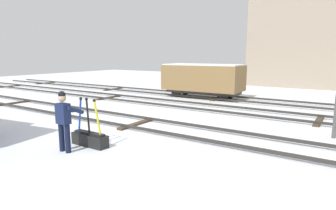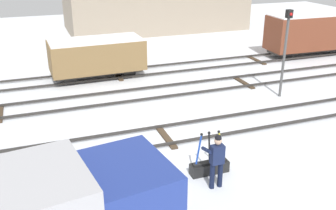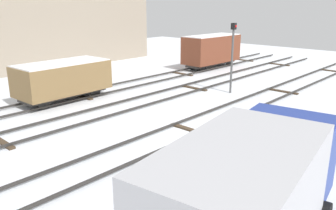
{
  "view_description": "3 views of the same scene",
  "coord_description": "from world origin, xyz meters",
  "px_view_note": "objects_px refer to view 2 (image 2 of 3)",
  "views": [
    {
      "loc": [
        6.91,
        -8.3,
        2.68
      ],
      "look_at": [
        0.83,
        0.98,
        0.72
      ],
      "focal_mm": 30.42,
      "sensor_mm": 36.0,
      "label": 1
    },
    {
      "loc": [
        -4.29,
        -12.03,
        6.57
      ],
      "look_at": [
        0.57,
        1.29,
        0.73
      ],
      "focal_mm": 41.21,
      "sensor_mm": 36.0,
      "label": 2
    },
    {
      "loc": [
        -10.5,
        -8.46,
        5.08
      ],
      "look_at": [
        -0.17,
        1.03,
        0.93
      ],
      "focal_mm": 36.79,
      "sensor_mm": 36.0,
      "label": 3
    }
  ],
  "objects_px": {
    "freight_car_back_track": "(97,56)",
    "freight_car_near_switch": "(308,32)",
    "signal_post": "(286,45)",
    "switch_lever_frame": "(209,166)",
    "rail_worker": "(217,158)"
  },
  "relations": [
    {
      "from": "signal_post",
      "to": "freight_car_near_switch",
      "type": "height_order",
      "value": "signal_post"
    },
    {
      "from": "signal_post",
      "to": "freight_car_near_switch",
      "type": "relative_size",
      "value": 0.75
    },
    {
      "from": "signal_post",
      "to": "freight_car_back_track",
      "type": "height_order",
      "value": "signal_post"
    },
    {
      "from": "switch_lever_frame",
      "to": "signal_post",
      "type": "relative_size",
      "value": 0.36
    },
    {
      "from": "rail_worker",
      "to": "freight_car_back_track",
      "type": "height_order",
      "value": "freight_car_back_track"
    },
    {
      "from": "freight_car_near_switch",
      "to": "signal_post",
      "type": "bearing_deg",
      "value": -134.84
    },
    {
      "from": "switch_lever_frame",
      "to": "signal_post",
      "type": "distance_m",
      "value": 8.1
    },
    {
      "from": "signal_post",
      "to": "freight_car_near_switch",
      "type": "distance_m",
      "value": 8.29
    },
    {
      "from": "rail_worker",
      "to": "signal_post",
      "type": "bearing_deg",
      "value": 41.96
    },
    {
      "from": "freight_car_back_track",
      "to": "freight_car_near_switch",
      "type": "xyz_separation_m",
      "value": [
        13.52,
        -0.0,
        0.27
      ]
    },
    {
      "from": "freight_car_back_track",
      "to": "freight_car_near_switch",
      "type": "bearing_deg",
      "value": -1.86
    },
    {
      "from": "signal_post",
      "to": "freight_car_back_track",
      "type": "xyz_separation_m",
      "value": [
        -7.56,
        5.69,
        -1.22
      ]
    },
    {
      "from": "switch_lever_frame",
      "to": "freight_car_near_switch",
      "type": "xyz_separation_m",
      "value": [
        12.0,
        10.59,
        1.26
      ]
    },
    {
      "from": "signal_post",
      "to": "freight_car_back_track",
      "type": "distance_m",
      "value": 9.54
    },
    {
      "from": "switch_lever_frame",
      "to": "freight_car_back_track",
      "type": "xyz_separation_m",
      "value": [
        -1.51,
        10.59,
        0.99
      ]
    }
  ]
}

